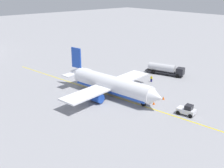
{
  "coord_description": "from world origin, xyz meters",
  "views": [
    {
      "loc": [
        45.24,
        -39.63,
        24.73
      ],
      "look_at": [
        0.0,
        0.0,
        3.0
      ],
      "focal_mm": 43.75,
      "sensor_mm": 36.0,
      "label": 1
    }
  ],
  "objects_px": {
    "refueling_worker": "(151,79)",
    "safety_cone_wingtip": "(154,103)",
    "pushback_tug": "(187,110)",
    "safety_cone_nose": "(163,98)",
    "airplane": "(111,84)",
    "fuel_tanker": "(165,69)"
  },
  "relations": [
    {
      "from": "airplane",
      "to": "safety_cone_wingtip",
      "type": "bearing_deg",
      "value": 20.0
    },
    {
      "from": "airplane",
      "to": "pushback_tug",
      "type": "relative_size",
      "value": 7.24
    },
    {
      "from": "fuel_tanker",
      "to": "refueling_worker",
      "type": "distance_m",
      "value": 8.08
    },
    {
      "from": "fuel_tanker",
      "to": "pushback_tug",
      "type": "bearing_deg",
      "value": -42.16
    },
    {
      "from": "pushback_tug",
      "to": "safety_cone_nose",
      "type": "distance_m",
      "value": 8.56
    },
    {
      "from": "airplane",
      "to": "refueling_worker",
      "type": "bearing_deg",
      "value": 90.54
    },
    {
      "from": "airplane",
      "to": "safety_cone_nose",
      "type": "relative_size",
      "value": 41.26
    },
    {
      "from": "airplane",
      "to": "safety_cone_wingtip",
      "type": "relative_size",
      "value": 45.4
    },
    {
      "from": "pushback_tug",
      "to": "safety_cone_nose",
      "type": "relative_size",
      "value": 5.7
    },
    {
      "from": "fuel_tanker",
      "to": "safety_cone_wingtip",
      "type": "bearing_deg",
      "value": -57.62
    },
    {
      "from": "airplane",
      "to": "pushback_tug",
      "type": "bearing_deg",
      "value": 15.11
    },
    {
      "from": "pushback_tug",
      "to": "safety_cone_wingtip",
      "type": "xyz_separation_m",
      "value": [
        -7.7,
        -1.11,
        -0.69
      ]
    },
    {
      "from": "fuel_tanker",
      "to": "pushback_tug",
      "type": "relative_size",
      "value": 2.93
    },
    {
      "from": "safety_cone_wingtip",
      "to": "airplane",
      "type": "bearing_deg",
      "value": -160.0
    },
    {
      "from": "pushback_tug",
      "to": "refueling_worker",
      "type": "height_order",
      "value": "pushback_tug"
    },
    {
      "from": "safety_cone_nose",
      "to": "airplane",
      "type": "bearing_deg",
      "value": -142.55
    },
    {
      "from": "fuel_tanker",
      "to": "safety_cone_nose",
      "type": "height_order",
      "value": "fuel_tanker"
    },
    {
      "from": "airplane",
      "to": "safety_cone_wingtip",
      "type": "distance_m",
      "value": 11.21
    },
    {
      "from": "airplane",
      "to": "fuel_tanker",
      "type": "relative_size",
      "value": 2.47
    },
    {
      "from": "refueling_worker",
      "to": "safety_cone_wingtip",
      "type": "xyz_separation_m",
      "value": [
        10.42,
        -11.13,
        -0.51
      ]
    },
    {
      "from": "fuel_tanker",
      "to": "safety_cone_nose",
      "type": "bearing_deg",
      "value": -52.47
    },
    {
      "from": "pushback_tug",
      "to": "safety_cone_wingtip",
      "type": "bearing_deg",
      "value": -171.76
    }
  ]
}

